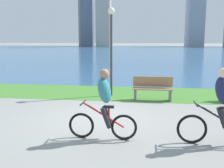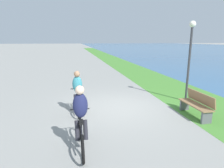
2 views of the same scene
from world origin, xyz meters
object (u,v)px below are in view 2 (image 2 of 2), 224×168
(cyclist_trailing, at_px, (81,119))
(lamppost_tall, at_px, (190,49))
(cyclist_lead, at_px, (78,93))
(bench_near_path, at_px, (197,105))

(cyclist_trailing, relative_size, lamppost_tall, 0.49)
(cyclist_lead, distance_m, cyclist_trailing, 2.55)
(bench_near_path, relative_size, lamppost_tall, 0.42)
(lamppost_tall, bearing_deg, cyclist_trailing, -57.84)
(bench_near_path, bearing_deg, cyclist_trailing, -71.74)
(bench_near_path, bearing_deg, cyclist_lead, -105.30)
(cyclist_lead, bearing_deg, cyclist_trailing, 0.00)
(cyclist_trailing, height_order, bench_near_path, cyclist_trailing)
(cyclist_lead, bearing_deg, lamppost_tall, 96.11)
(cyclist_trailing, bearing_deg, lamppost_tall, 122.16)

